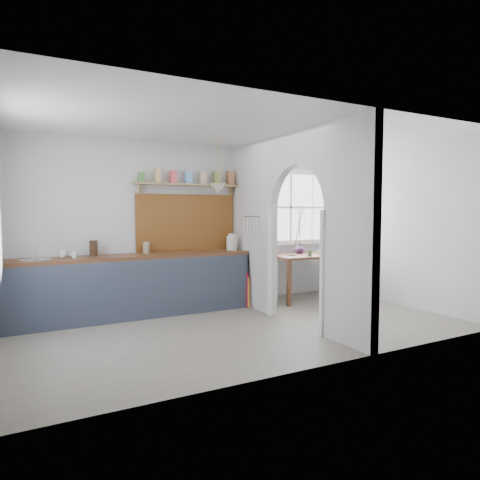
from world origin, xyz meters
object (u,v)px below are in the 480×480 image
chair_left (260,275)px  kettle (232,242)px  vase (299,248)px  dining_table (306,277)px  chair_right (345,273)px

chair_left → kettle: 0.75m
vase → dining_table: bearing=-88.6°
chair_left → kettle: kettle is taller
chair_right → kettle: kettle is taller
dining_table → chair_right: size_ratio=1.51×
dining_table → chair_left: (-0.88, 0.09, 0.08)m
dining_table → chair_left: chair_left is taller
chair_right → kettle: (-2.18, 0.27, 0.62)m
dining_table → chair_left: bearing=177.3°
dining_table → chair_right: 0.84m
chair_left → chair_right: chair_left is taller
chair_left → kettle: size_ratio=3.44×
kettle → dining_table: bearing=11.8°
dining_table → vase: 0.52m
kettle → vase: size_ratio=1.56×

